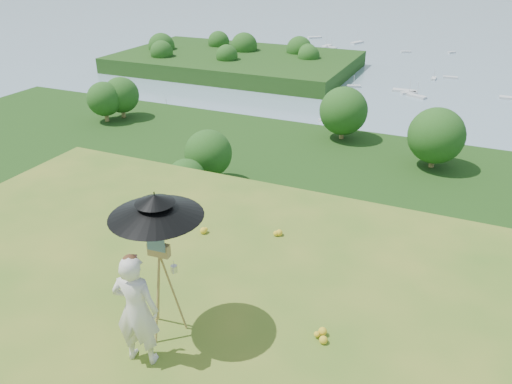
% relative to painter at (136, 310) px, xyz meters
% --- Properties ---
extents(forest_slope, '(140.00, 56.00, 22.00)m').
position_rel_painter_xyz_m(forest_slope, '(0.59, 33.89, -29.84)').
color(forest_slope, '#173D10').
rests_on(forest_slope, bay_water).
extents(shoreline_tier, '(170.00, 28.00, 8.00)m').
position_rel_painter_xyz_m(shoreline_tier, '(0.59, 73.89, -36.84)').
color(shoreline_tier, gray).
rests_on(shoreline_tier, bay_water).
extents(bay_water, '(700.00, 700.00, 0.00)m').
position_rel_painter_xyz_m(bay_water, '(0.59, 238.89, -34.84)').
color(bay_water, '#7396A5').
rests_on(bay_water, ground).
extents(peninsula, '(90.00, 60.00, 12.00)m').
position_rel_painter_xyz_m(peninsula, '(-74.41, 153.89, -29.84)').
color(peninsula, '#173D10').
rests_on(peninsula, bay_water).
extents(slope_trees, '(110.00, 50.00, 6.00)m').
position_rel_painter_xyz_m(slope_trees, '(0.59, 33.89, -15.84)').
color(slope_trees, '#264A16').
rests_on(slope_trees, forest_slope).
extents(harbor_town, '(110.00, 22.00, 5.00)m').
position_rel_painter_xyz_m(harbor_town, '(0.59, 73.89, -30.34)').
color(harbor_town, beige).
rests_on(harbor_town, shoreline_tier).
extents(moored_boats, '(140.00, 140.00, 0.70)m').
position_rel_painter_xyz_m(moored_boats, '(-11.91, 159.89, -34.49)').
color(moored_boats, silver).
rests_on(moored_boats, bay_water).
extents(painter, '(0.68, 0.51, 1.67)m').
position_rel_painter_xyz_m(painter, '(0.00, 0.00, 0.00)').
color(painter, white).
rests_on(painter, ground).
extents(field_easel, '(0.66, 0.66, 1.62)m').
position_rel_painter_xyz_m(field_easel, '(-0.00, 0.61, -0.03)').
color(field_easel, '#A28644').
rests_on(field_easel, ground).
extents(sun_umbrella, '(1.36, 1.36, 0.92)m').
position_rel_painter_xyz_m(sun_umbrella, '(-0.01, 0.64, 0.96)').
color(sun_umbrella, black).
rests_on(sun_umbrella, field_easel).
extents(painter_cap, '(0.26, 0.28, 0.10)m').
position_rel_painter_xyz_m(painter_cap, '(0.00, 0.00, 0.79)').
color(painter_cap, '#D2737B').
rests_on(painter_cap, painter).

